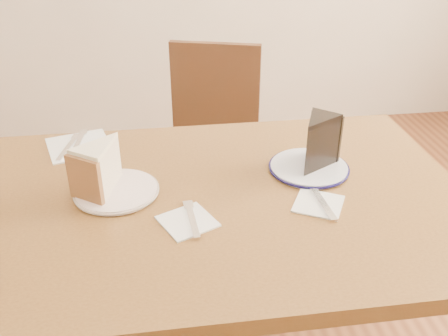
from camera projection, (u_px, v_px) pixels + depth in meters
table at (219, 228)px, 1.25m from camera, size 1.20×0.80×0.75m
chair_far at (210, 146)px, 2.00m from camera, size 0.53×0.53×0.86m
plate_cream at (117, 191)px, 1.20m from camera, size 0.20×0.20×0.01m
plate_navy at (309, 168)px, 1.30m from camera, size 0.20×0.20×0.01m
carrot_cake at (104, 167)px, 1.18m from camera, size 0.15×0.15×0.11m
chocolate_cake at (315, 146)px, 1.26m from camera, size 0.14×0.14×0.12m
napkin_cream at (187, 221)px, 1.10m from camera, size 0.15×0.15×0.00m
napkin_navy at (318, 204)px, 1.16m from camera, size 0.14×0.14×0.00m
napkin_spare at (79, 146)px, 1.42m from camera, size 0.21×0.21×0.00m
fork_cream at (192, 219)px, 1.10m from camera, size 0.02×0.14×0.00m
knife_navy at (321, 200)px, 1.17m from camera, size 0.03×0.17×0.00m
fork_spare at (79, 141)px, 1.43m from camera, size 0.03×0.14×0.00m
knife_spare at (68, 147)px, 1.40m from camera, size 0.05×0.16×0.00m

